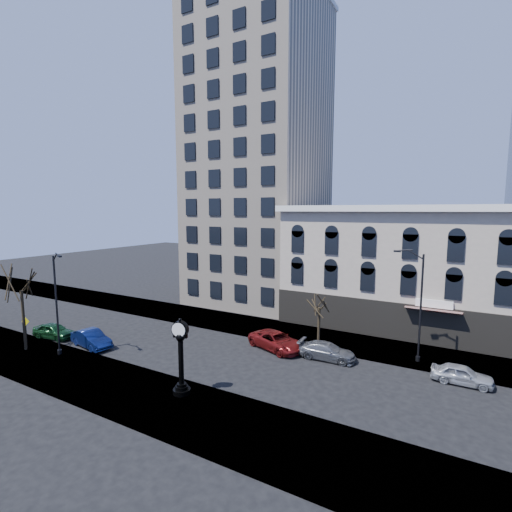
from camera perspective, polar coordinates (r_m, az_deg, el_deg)
The scene contains 16 objects.
ground at distance 32.50m, azimuth -6.77°, elevation -14.70°, with size 160.00×160.00×0.00m, color black.
sidewalk_far at distance 38.83m, azimuth 0.33°, elevation -10.88°, with size 160.00×6.00×0.12m, color gray.
sidewalk_near at distance 27.03m, azimuth -17.44°, elevation -19.55°, with size 160.00×6.00×0.12m, color gray.
cream_tower at distance 49.96m, azimuth 0.28°, elevation 15.46°, with size 15.90×15.40×42.50m.
victorian_row at distance 41.06m, azimuth 20.76°, elevation -1.84°, with size 22.60×11.19×12.50m.
street_clock at distance 25.34m, azimuth -11.47°, elevation -15.38°, with size 1.15×1.15×5.07m.
street_lamp_near at distance 33.60m, azimuth -28.33°, elevation -2.88°, with size 2.18×0.95×8.74m.
street_lamp_far at distance 31.35m, azimuth 23.03°, elevation -2.81°, with size 2.34×0.56×9.06m.
bare_tree_near at distance 36.90m, azimuth -32.52°, elevation -2.80°, with size 4.85×4.85×8.33m.
bare_tree_far at distance 33.84m, azimuth 9.72°, elevation -6.72°, with size 3.02×3.02×5.18m.
warning_sign at distance 39.80m, azimuth -31.91°, elevation -9.02°, with size 0.72×0.31×2.33m.
car_near_a at distance 40.41m, azimuth -28.63°, elevation -10.08°, with size 1.67×4.16×1.42m, color #143F1E.
car_near_b at distance 36.52m, azimuth -24.01°, elevation -11.55°, with size 1.58×4.54×1.50m, color #0C194C.
car_far_a at distance 33.03m, azimuth 3.16°, elevation -12.92°, with size 2.46×5.34×1.48m, color maroon.
car_far_b at distance 31.51m, azimuth 10.86°, elevation -14.17°, with size 1.90×4.67×1.36m, color #595B60.
car_far_c at distance 30.59m, azimuth 29.11°, elevation -15.65°, with size 1.58×3.93×1.34m, color #A5A8AD.
Camera 1 is at (17.94, -24.29, 12.03)m, focal length 26.00 mm.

